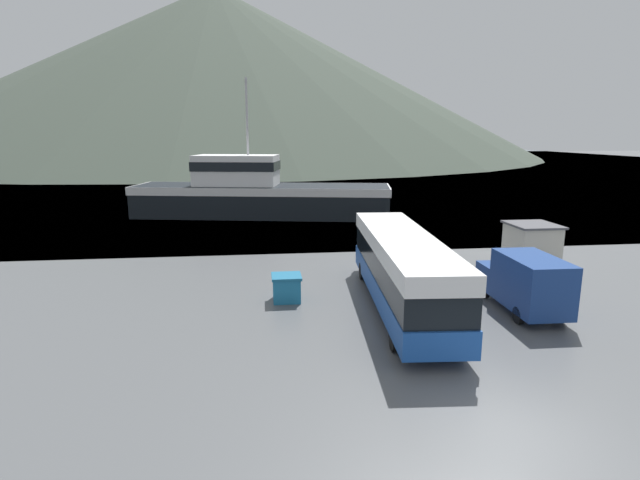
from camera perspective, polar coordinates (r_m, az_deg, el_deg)
name	(u,v)px	position (r m, az deg, el deg)	size (l,w,h in m)	color
ground_plane	(506,426)	(14.83, 20.44, -19.33)	(400.00, 400.00, 0.00)	#515456
water_surface	(281,159)	(151.41, -4.47, 9.17)	(240.00, 240.00, 0.00)	slate
hill_backdrop	(217,73)	(187.45, -11.69, 18.19)	(215.47, 215.47, 56.68)	#3D473D
tour_bus	(402,267)	(22.04, 9.33, -3.10)	(3.44, 12.84, 3.26)	#194799
delivery_van	(525,282)	(23.17, 22.39, -4.43)	(2.11, 5.29, 2.53)	navy
fishing_boat	(257,193)	(46.85, -7.16, 5.36)	(24.14, 9.96, 12.44)	black
storage_bin	(287,288)	(23.02, -3.85, -5.46)	(1.35, 1.32, 1.22)	teal
dock_kiosk	(531,245)	(31.22, 23.01, -0.52)	(2.58, 2.79, 2.49)	beige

